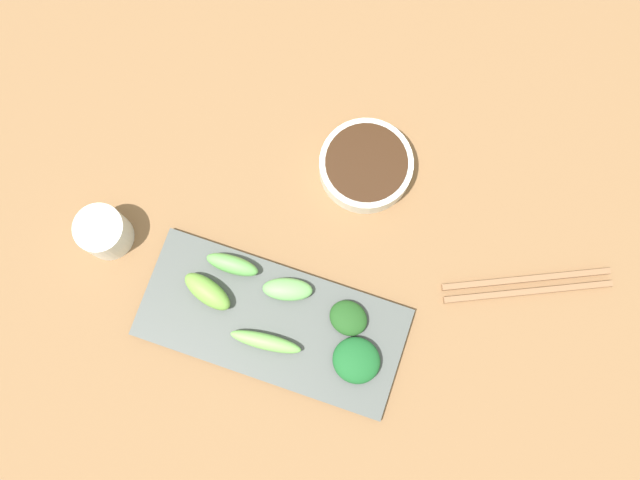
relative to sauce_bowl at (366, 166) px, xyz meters
name	(u,v)px	position (x,y,z in m)	size (l,w,h in m)	color
tabletop	(310,273)	(0.16, -0.03, -0.03)	(2.10, 2.10, 0.02)	brown
sauce_bowl	(366,166)	(0.00, 0.00, 0.00)	(0.13, 0.13, 0.03)	silver
serving_plate	(273,323)	(0.24, -0.05, -0.01)	(0.15, 0.35, 0.01)	#4B504C
broccoli_stalk_0	(207,292)	(0.24, -0.14, 0.01)	(0.03, 0.07, 0.03)	#71A840
broccoli_leafy_1	(348,318)	(0.21, 0.04, 0.00)	(0.05, 0.05, 0.02)	#1F4C1C
broccoli_stalk_2	(266,342)	(0.27, -0.05, 0.01)	(0.02, 0.10, 0.02)	#75BA55
broccoli_stalk_3	(232,265)	(0.19, -0.13, 0.01)	(0.02, 0.07, 0.03)	#67B455
broccoli_leafy_4	(356,360)	(0.26, 0.07, 0.01)	(0.06, 0.06, 0.02)	#1A5A26
broccoli_stalk_5	(288,289)	(0.20, -0.05, 0.00)	(0.03, 0.07, 0.02)	#6BAD5B
chopsticks	(527,286)	(0.09, 0.26, -0.01)	(0.12, 0.22, 0.01)	#8A603F
tea_cup	(104,232)	(0.21, -0.30, 0.01)	(0.07, 0.07, 0.06)	white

